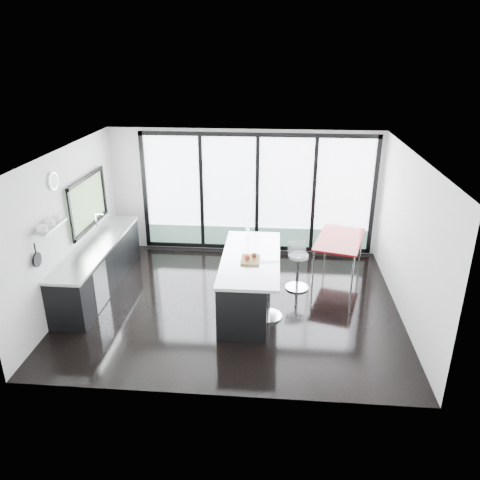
# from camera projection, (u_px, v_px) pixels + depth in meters

# --- Properties ---
(floor) EXTENTS (6.00, 5.00, 0.00)m
(floor) POSITION_uv_depth(u_px,v_px,m) (233.00, 303.00, 8.71)
(floor) COLOR black
(floor) RESTS_ON ground
(ceiling) EXTENTS (6.00, 5.00, 0.00)m
(ceiling) POSITION_uv_depth(u_px,v_px,m) (232.00, 154.00, 7.63)
(ceiling) COLOR white
(ceiling) RESTS_ON wall_back
(wall_back) EXTENTS (6.00, 0.09, 2.80)m
(wall_back) POSITION_uv_depth(u_px,v_px,m) (256.00, 198.00, 10.47)
(wall_back) COLOR silver
(wall_back) RESTS_ON ground
(wall_front) EXTENTS (6.00, 0.00, 2.80)m
(wall_front) POSITION_uv_depth(u_px,v_px,m) (213.00, 306.00, 5.87)
(wall_front) COLOR silver
(wall_front) RESTS_ON ground
(wall_left) EXTENTS (0.26, 5.00, 2.80)m
(wall_left) POSITION_uv_depth(u_px,v_px,m) (73.00, 214.00, 8.59)
(wall_left) COLOR silver
(wall_left) RESTS_ON ground
(wall_right) EXTENTS (0.00, 5.00, 2.80)m
(wall_right) POSITION_uv_depth(u_px,v_px,m) (408.00, 239.00, 7.93)
(wall_right) COLOR silver
(wall_right) RESTS_ON ground
(counter_cabinets) EXTENTS (0.69, 3.24, 1.36)m
(counter_cabinets) POSITION_uv_depth(u_px,v_px,m) (99.00, 266.00, 9.10)
(counter_cabinets) COLOR black
(counter_cabinets) RESTS_ON floor
(island) EXTENTS (1.04, 2.43, 1.29)m
(island) POSITION_uv_depth(u_px,v_px,m) (246.00, 281.00, 8.44)
(island) COLOR black
(island) RESTS_ON floor
(bar_stool_near) EXTENTS (0.55, 0.55, 0.78)m
(bar_stool_near) POSITION_uv_depth(u_px,v_px,m) (269.00, 297.00, 8.12)
(bar_stool_near) COLOR silver
(bar_stool_near) RESTS_ON floor
(bar_stool_far) EXTENTS (0.54, 0.54, 0.73)m
(bar_stool_far) POSITION_uv_depth(u_px,v_px,m) (298.00, 272.00, 9.10)
(bar_stool_far) COLOR silver
(bar_stool_far) RESTS_ON floor
(red_table) EXTENTS (1.22, 1.68, 0.81)m
(red_table) POSITION_uv_depth(u_px,v_px,m) (338.00, 256.00, 9.66)
(red_table) COLOR maroon
(red_table) RESTS_ON floor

